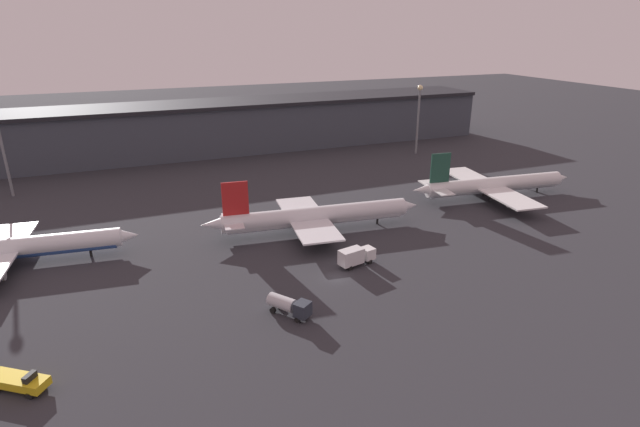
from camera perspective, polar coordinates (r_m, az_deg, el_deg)
The scene contains 9 objects.
ground at distance 89.46m, azimuth 1.81°, elevation -7.31°, with size 600.00×600.00×0.00m, color #2D2D33.
terminal_building at distance 180.01m, azimuth -11.50°, elevation 9.69°, with size 198.34×23.30×17.20m.
airplane_0 at distance 109.07m, azimuth -32.31°, elevation -3.48°, with size 46.73×28.81×11.75m.
airplane_1 at distance 107.46m, azimuth -0.68°, elevation -0.32°, with size 48.44×27.64×12.54m.
airplane_2 at distance 136.46m, azimuth 19.11°, elevation 3.10°, with size 45.77×36.07×12.71m.
service_vehicle_1 at distance 78.07m, azimuth -3.56°, elevation -10.42°, with size 5.99×7.16×2.99m.
service_vehicle_2 at distance 74.24m, azimuth -31.17°, elevation -16.09°, with size 7.58×6.44×2.63m.
service_vehicle_3 at distance 92.94m, azimuth 4.09°, elevation -4.86°, with size 7.66×3.93×3.55m.
lamp_post_1 at distance 175.20m, azimuth 11.21°, elevation 11.51°, with size 1.80×1.80×23.29m.
Camera 1 is at (-32.14, -72.04, 42.18)m, focal length 28.00 mm.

